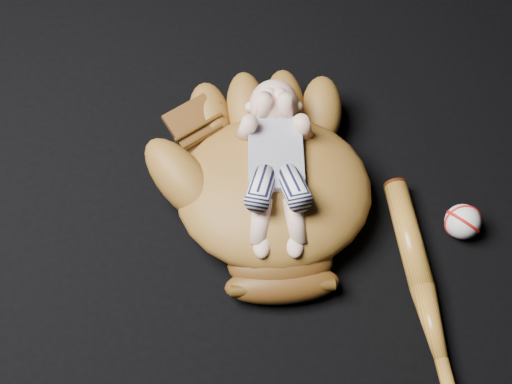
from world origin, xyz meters
TOP-DOWN VIEW (x-y plane):
  - baseball_glove at (-0.05, 0.01)m, footprint 0.58×0.63m
  - newborn_baby at (-0.04, 0.02)m, footprint 0.24×0.38m
  - baseball_bat at (0.26, -0.14)m, footprint 0.20×0.48m
  - baseball at (0.31, 0.03)m, footprint 0.07×0.07m

SIDE VIEW (x-z plane):
  - baseball_bat at x=0.26m, z-range 0.00..0.05m
  - baseball at x=0.31m, z-range 0.00..0.07m
  - baseball_glove at x=-0.05m, z-range 0.00..0.16m
  - newborn_baby at x=-0.04m, z-range 0.06..0.20m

